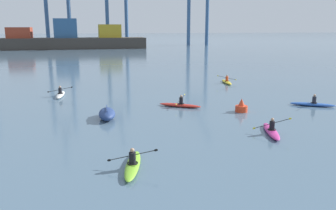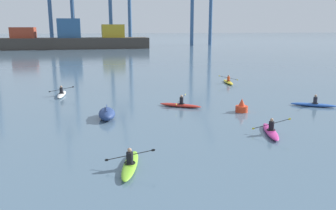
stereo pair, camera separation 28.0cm
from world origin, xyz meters
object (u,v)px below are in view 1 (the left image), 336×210
Objects in this scene: capsized_dinghy at (107,114)px; kayak_white at (61,94)px; kayak_magenta at (271,131)px; kayak_yellow at (227,82)px; kayak_blue at (313,104)px; kayak_red at (180,105)px; container_barge at (67,40)px; kayak_lime at (133,164)px; channel_buoy at (241,107)px.

kayak_white reaches higher than capsized_dinghy.
kayak_magenta is at bearing -49.74° from kayak_white.
kayak_yellow is at bearing 40.96° from capsized_dinghy.
kayak_white is (-3.46, 9.08, -0.18)m from capsized_dinghy.
kayak_magenta is at bearing -141.11° from kayak_blue.
kayak_red is (9.25, -6.83, 0.00)m from kayak_white.
container_barge is 92.14m from kayak_lime.
kayak_magenta is (-5.07, -17.90, -0.00)m from kayak_yellow.
kayak_magenta is at bearing -67.75° from kayak_red.
kayak_white is at bearing 130.26° from kayak_magenta.
kayak_lime is 25.00m from kayak_yellow.
channel_buoy reaches higher than kayak_white.
capsized_dinghy is 18.67m from kayak_yellow.
channel_buoy is (9.71, -0.37, 0.01)m from capsized_dinghy.
kayak_blue is at bearing -81.23° from kayak_yellow.
kayak_white is 11.50m from kayak_red.
kayak_white is at bearing -88.81° from container_barge.
channel_buoy is 4.72m from kayak_red.
channel_buoy is 0.29× the size of kayak_magenta.
kayak_white and kayak_red have the same top height.
kayak_red is at bearing 112.25° from kayak_magenta.
container_barge reaches higher than kayak_lime.
capsized_dinghy is at bearing 92.88° from kayak_lime.
kayak_blue reaches higher than channel_buoy.
kayak_blue reaches higher than kayak_red.
kayak_yellow is (19.09, -71.00, -2.45)m from container_barge.
capsized_dinghy is 6.21m from kayak_red.
kayak_red is at bearing -129.75° from kayak_yellow.
kayak_magenta is (9.02, -5.66, -0.18)m from capsized_dinghy.
kayak_red is (-3.92, 2.62, -0.19)m from channel_buoy.
kayak_lime is (0.44, -8.70, -0.18)m from capsized_dinghy.
kayak_blue is at bearing -25.12° from kayak_white.
kayak_red is at bearing 167.37° from kayak_blue.
kayak_white is at bearing 102.35° from kayak_lime.
container_barge is at bearing 91.19° from kayak_white.
capsized_dinghy is 0.78× the size of kayak_magenta.
capsized_dinghy is at bearing -69.16° from kayak_white.
kayak_lime is 17.80m from kayak_blue.
kayak_magenta is (8.59, 3.04, 0.00)m from kayak_lime.
container_barge is 13.32× the size of kayak_lime.
kayak_white is 1.10× the size of kayak_red.
container_barge reaches higher than kayak_white.
container_barge is 14.37× the size of kayak_blue.
kayak_blue reaches higher than capsized_dinghy.
kayak_red is at bearing -82.42° from container_barge.
container_barge reaches higher than channel_buoy.
kayak_lime is at bearing -86.62° from container_barge.
kayak_blue is at bearing 29.11° from kayak_lime.
kayak_white is (-19.45, 9.12, 0.00)m from kayak_blue.
kayak_blue is at bearing -0.13° from capsized_dinghy.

